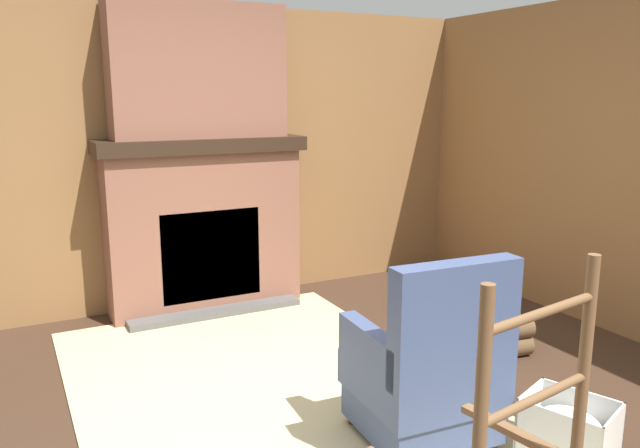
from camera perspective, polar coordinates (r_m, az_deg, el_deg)
ground_plane at (r=3.33m, az=2.12°, el=-19.26°), size 14.00×14.00×0.00m
wood_panel_wall_left at (r=5.22m, az=-11.49°, el=5.96°), size 0.06×5.57×2.42m
fireplace_hearth at (r=5.08m, az=-10.54°, el=-0.12°), size 0.59×1.62×1.38m
chimney_breast at (r=4.98m, az=-11.11°, el=13.57°), size 0.33×1.34×1.01m
area_rug at (r=3.58m, az=-2.92°, el=-16.83°), size 3.63×2.13×0.01m
armchair at (r=3.19m, az=9.79°, el=-13.51°), size 0.66×0.68×0.99m
firewood_stack at (r=4.46m, az=15.13°, el=-9.45°), size 0.50×0.50×0.27m
laundry_basket at (r=3.33m, az=21.76°, el=-17.13°), size 0.49×0.43×0.31m
oil_lamp_vase at (r=4.96m, az=-13.72°, el=8.83°), size 0.13×0.13×0.30m
storage_case at (r=5.18m, az=-5.92°, el=8.77°), size 0.14×0.24×0.13m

